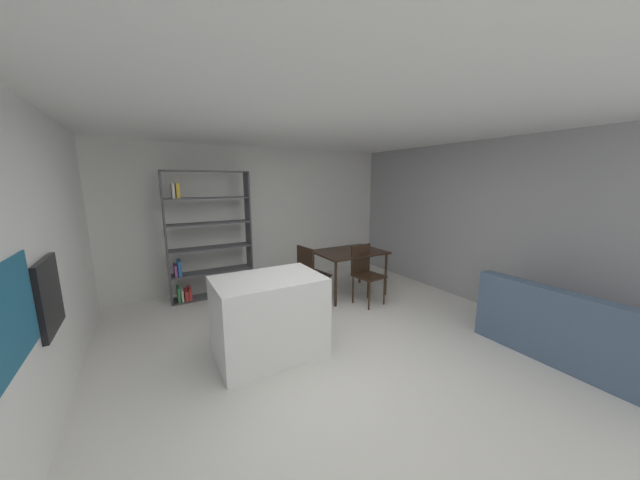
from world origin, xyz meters
name	(u,v)px	position (x,y,z in m)	size (l,w,h in m)	color
ground_plane	(323,356)	(0.00, 0.00, 0.00)	(8.45, 8.45, 0.00)	silver
ceiling_slab	(324,113)	(0.00, 0.00, 2.65)	(6.16, 6.04, 0.06)	white
back_partition	(244,217)	(0.00, 2.99, 1.31)	(6.16, 0.06, 2.62)	silver
right_partition_gray	(492,225)	(3.05, 0.00, 1.31)	(0.06, 6.04, 2.62)	#9E9EA3
built_in_oven	(49,295)	(-2.35, 0.31, 1.09)	(0.06, 0.56, 0.59)	black
kitchen_island	(269,316)	(-0.51, 0.37, 0.46)	(1.18, 0.80, 0.93)	white
open_bookshelf	(204,240)	(-0.80, 2.61, 1.01)	(1.36, 0.32, 2.15)	#4C4C51
dining_table	(349,255)	(1.42, 1.53, 0.70)	(1.16, 0.87, 0.78)	black
dining_chair_near	(365,269)	(1.41, 1.07, 0.57)	(0.47, 0.47, 0.96)	black
dining_chair_island_side	(310,270)	(0.63, 1.51, 0.56)	(0.45, 0.48, 0.95)	black
sofa	(587,341)	(2.39, -1.56, 0.28)	(0.83, 2.10, 0.84)	#475B75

